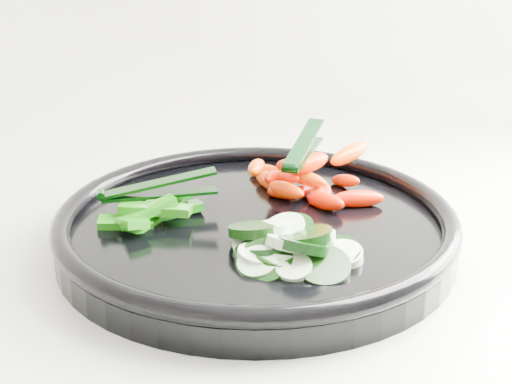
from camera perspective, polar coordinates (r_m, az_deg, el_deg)
veggie_tray at (r=0.67m, az=0.00°, el=-2.76°), size 0.47×0.47×0.04m
cucumber_pile at (r=0.60m, az=2.37°, el=-4.55°), size 0.12×0.13×0.04m
carrot_pile at (r=0.72m, az=3.97°, el=1.10°), size 0.16×0.16×0.05m
pepper_pile at (r=0.68m, az=-8.40°, el=-1.59°), size 0.10×0.10×0.04m
tong_carrot at (r=0.71m, az=3.77°, el=3.43°), size 0.10×0.08×0.02m
tong_pepper at (r=0.68m, az=-8.04°, el=0.23°), size 0.11×0.06×0.02m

